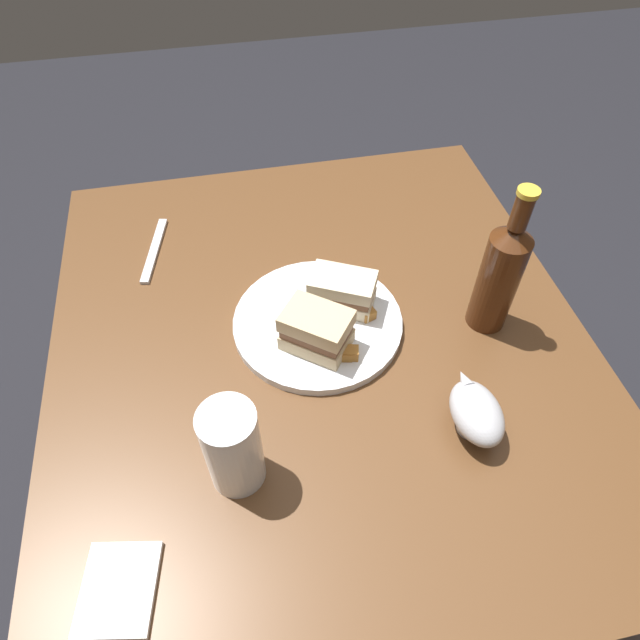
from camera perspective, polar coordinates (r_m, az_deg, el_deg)
The scene contains 14 objects.
ground_plane at distance 1.60m, azimuth 0.06°, elevation -19.11°, with size 6.00×6.00×0.00m, color black.
dining_table at distance 1.25m, azimuth 0.08°, elevation -12.76°, with size 1.02×0.90×0.76m, color brown.
plate at distance 0.95m, azimuth -0.10°, elevation -0.23°, with size 0.29×0.29×0.02m, color white.
sandwich_half_left at distance 0.88m, azimuth -0.36°, elevation -1.04°, with size 0.12×0.13×0.07m.
sandwich_half_right at distance 0.94m, azimuth 2.32°, elevation 3.02°, with size 0.11×0.13×0.06m.
potato_wedge_front at distance 0.90m, azimuth 0.74°, elevation -2.11°, with size 0.05×0.02×0.02m, color #AD702D.
potato_wedge_middle at distance 0.88m, azimuth 2.61°, elevation -3.40°, with size 0.04×0.02×0.02m, color #AD702D.
potato_wedge_back at distance 0.95m, azimuth 4.38°, elevation 1.28°, with size 0.05×0.02×0.02m, color #AD702D.
potato_wedge_left_edge at distance 0.88m, azimuth 1.64°, elevation -3.43°, with size 0.05×0.02×0.02m, color #AD702D.
pint_glass at distance 0.76m, azimuth -8.90°, elevation -13.22°, with size 0.08×0.08×0.15m.
gravy_boat at distance 0.83m, azimuth 15.79°, elevation -9.14°, with size 0.12×0.07×0.07m.
cider_bottle at distance 0.92m, azimuth 18.07°, elevation 4.51°, with size 0.07×0.07×0.27m.
napkin at distance 0.79m, azimuth -20.05°, elevation -24.58°, with size 0.11×0.09×0.01m, color white.
fork at distance 1.13m, azimuth -16.71°, elevation 6.93°, with size 0.18×0.02×0.01m, color silver.
Camera 1 is at (-0.57, 0.12, 1.49)m, focal length 31.05 mm.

